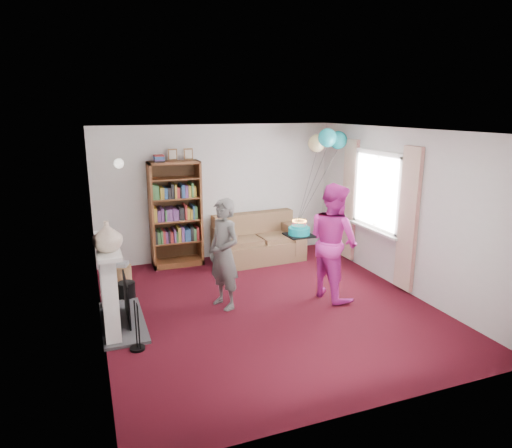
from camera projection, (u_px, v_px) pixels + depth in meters
name	position (u px, v px, depth m)	size (l,w,h in m)	color
ground	(267.00, 306.00, 6.60)	(5.00, 5.00, 0.00)	black
wall_back	(217.00, 192.00, 8.56)	(4.50, 0.02, 2.50)	silver
wall_left	(95.00, 239.00, 5.51)	(0.02, 5.00, 2.50)	silver
wall_right	(403.00, 210.00, 7.06)	(0.02, 5.00, 2.50)	silver
ceiling	(268.00, 130.00, 5.98)	(4.50, 5.00, 0.01)	white
fireplace	(113.00, 288.00, 5.93)	(0.55, 1.80, 1.12)	#3F3F42
window_bay	(376.00, 206.00, 7.60)	(0.14, 2.02, 2.20)	white
wall_sconce	(119.00, 163.00, 7.67)	(0.16, 0.23, 0.16)	gold
bookcase	(175.00, 215.00, 8.16)	(0.90, 0.42, 2.10)	#472B14
sofa	(257.00, 242.00, 8.61)	(1.61, 0.85, 0.85)	brown
wicker_basket	(120.00, 273.00, 7.49)	(0.37, 0.37, 0.34)	#926A44
person_striped	(224.00, 254.00, 6.41)	(0.58, 0.38, 1.58)	black
person_magenta	(333.00, 241.00, 6.75)	(0.85, 0.66, 1.74)	#D1299F
birthday_cake	(299.00, 231.00, 6.37)	(0.36, 0.36, 0.22)	black
balloons	(327.00, 140.00, 8.19)	(0.91, 0.71, 1.79)	#3F3F3F
mantel_vase	(107.00, 236.00, 5.41)	(0.35, 0.35, 0.37)	beige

